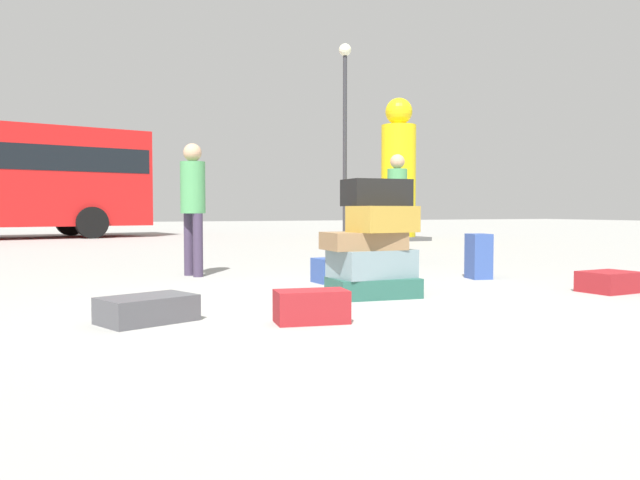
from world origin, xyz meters
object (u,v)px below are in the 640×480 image
at_px(suitcase_navy_right_side, 479,256).
at_px(yellow_dummy_statue, 398,178).
at_px(suitcase_charcoal_white_trunk, 147,309).
at_px(suitcase_navy_upright_blue, 347,270).
at_px(lamp_post, 345,110).
at_px(suitcase_tower, 373,245).
at_px(suitcase_maroon_foreground_far, 609,282).
at_px(person_tourist_with_camera, 193,198).
at_px(person_bearded_onlooker, 397,198).
at_px(suitcase_maroon_foreground_near, 311,306).

xyz_separation_m(suitcase_navy_right_side, yellow_dummy_statue, (3.98, 8.51, 1.41)).
bearing_deg(suitcase_charcoal_white_trunk, yellow_dummy_statue, 30.13).
relative_size(suitcase_navy_upright_blue, lamp_post, 0.13).
bearing_deg(suitcase_navy_upright_blue, suitcase_tower, -107.48).
bearing_deg(suitcase_maroon_foreground_far, suitcase_tower, 159.03).
xyz_separation_m(suitcase_tower, person_tourist_with_camera, (-1.14, 2.48, 0.48)).
xyz_separation_m(suitcase_navy_upright_blue, suitcase_charcoal_white_trunk, (-2.45, -1.74, -0.04)).
distance_m(suitcase_navy_right_side, person_bearded_onlooker, 2.40).
bearing_deg(suitcase_navy_upright_blue, suitcase_maroon_foreground_far, -46.24).
relative_size(suitcase_charcoal_white_trunk, suitcase_maroon_foreground_far, 1.23).
relative_size(person_tourist_with_camera, lamp_post, 0.29).
height_order(suitcase_tower, suitcase_navy_upright_blue, suitcase_tower).
bearing_deg(suitcase_maroon_foreground_near, suitcase_navy_upright_blue, 67.63).
bearing_deg(person_tourist_with_camera, suitcase_maroon_foreground_near, -15.92).
height_order(suitcase_navy_upright_blue, person_tourist_with_camera, person_tourist_with_camera).
bearing_deg(suitcase_maroon_foreground_near, yellow_dummy_statue, 65.67).
distance_m(suitcase_maroon_foreground_far, person_tourist_with_camera, 4.72).
bearing_deg(person_bearded_onlooker, suitcase_maroon_foreground_far, 14.46).
height_order(suitcase_navy_upright_blue, suitcase_navy_right_side, suitcase_navy_right_side).
xyz_separation_m(suitcase_maroon_foreground_far, lamp_post, (3.05, 12.20, 3.63)).
xyz_separation_m(suitcase_navy_upright_blue, suitcase_maroon_foreground_far, (1.97, -1.86, -0.03)).
xyz_separation_m(suitcase_tower, suitcase_charcoal_white_trunk, (-2.14, -0.54, -0.38)).
relative_size(suitcase_navy_upright_blue, suitcase_maroon_foreground_far, 1.43).
xyz_separation_m(suitcase_navy_upright_blue, person_bearded_onlooker, (1.80, 1.93, 0.85)).
height_order(person_bearded_onlooker, person_tourist_with_camera, person_bearded_onlooker).
bearing_deg(lamp_post, suitcase_navy_upright_blue, -115.86).
distance_m(suitcase_maroon_foreground_far, person_bearded_onlooker, 3.89).
bearing_deg(person_tourist_with_camera, yellow_dummy_statue, 117.39).
bearing_deg(person_bearded_onlooker, suitcase_navy_right_side, 5.86).
bearing_deg(suitcase_maroon_foreground_far, lamp_post, 71.19).
bearing_deg(suitcase_tower, suitcase_charcoal_white_trunk, -165.76).
bearing_deg(suitcase_charcoal_white_trunk, suitcase_navy_right_side, -1.85).
distance_m(suitcase_tower, person_bearded_onlooker, 3.80).
distance_m(suitcase_navy_upright_blue, suitcase_charcoal_white_trunk, 3.00).
height_order(suitcase_tower, lamp_post, lamp_post).
distance_m(person_tourist_with_camera, yellow_dummy_statue, 9.83).
distance_m(suitcase_maroon_foreground_near, person_tourist_with_camera, 3.61).
xyz_separation_m(suitcase_tower, person_bearded_onlooker, (2.11, 3.12, 0.51)).
height_order(suitcase_maroon_foreground_far, yellow_dummy_statue, yellow_dummy_statue).
xyz_separation_m(suitcase_tower, yellow_dummy_statue, (5.85, 9.36, 1.19)).
bearing_deg(suitcase_navy_upright_blue, suitcase_charcoal_white_trunk, -147.54).
height_order(suitcase_navy_right_side, suitcase_maroon_foreground_near, suitcase_navy_right_side).
xyz_separation_m(person_bearded_onlooker, lamp_post, (3.22, 8.41, 2.74)).
relative_size(suitcase_navy_right_side, person_tourist_with_camera, 0.33).
xyz_separation_m(suitcase_charcoal_white_trunk, suitcase_maroon_foreground_near, (1.07, -0.49, 0.02)).
relative_size(suitcase_navy_upright_blue, yellow_dummy_statue, 0.20).
bearing_deg(person_bearded_onlooker, lamp_post, 170.99).
height_order(suitcase_charcoal_white_trunk, suitcase_navy_right_side, suitcase_navy_right_side).
bearing_deg(suitcase_tower, suitcase_navy_upright_blue, 75.43).
xyz_separation_m(person_tourist_with_camera, lamp_post, (6.46, 9.06, 2.77)).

